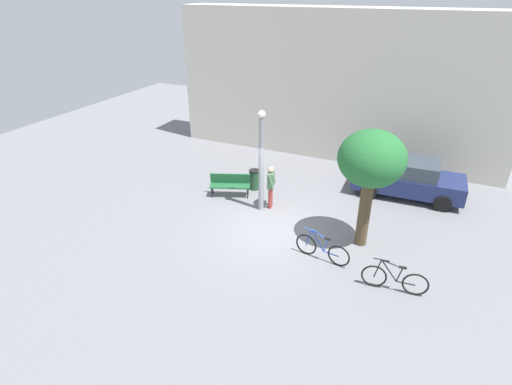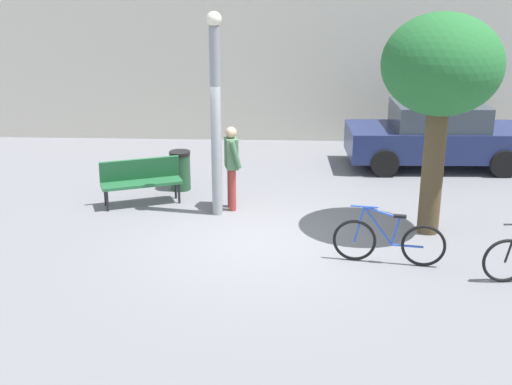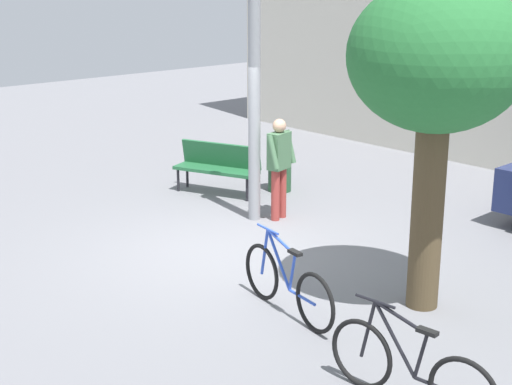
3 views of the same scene
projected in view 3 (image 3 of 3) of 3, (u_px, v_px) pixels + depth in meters
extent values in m
plane|color=slate|center=(231.00, 252.00, 11.20)|extent=(36.00, 36.00, 0.00)
cylinder|color=gray|center=(254.00, 112.00, 12.19)|extent=(0.20, 0.20, 3.58)
cylinder|color=#9E3833|center=(282.00, 192.00, 12.66)|extent=(0.14, 0.14, 0.85)
cylinder|color=#9E3833|center=(275.00, 195.00, 12.50)|extent=(0.14, 0.14, 0.85)
cube|color=#47704C|center=(279.00, 151.00, 12.38)|extent=(0.31, 0.44, 0.60)
sphere|color=tan|center=(279.00, 126.00, 12.27)|extent=(0.22, 0.22, 0.22)
cylinder|color=#47704C|center=(290.00, 146.00, 12.54)|extent=(0.24, 0.14, 0.55)
cylinder|color=#47704C|center=(273.00, 152.00, 12.15)|extent=(0.24, 0.14, 0.55)
cube|color=#236038|center=(216.00, 170.00, 13.98)|extent=(1.65, 0.99, 0.06)
cube|color=#236038|center=(221.00, 155.00, 14.07)|extent=(1.54, 0.70, 0.44)
cylinder|color=black|center=(247.00, 190.00, 13.60)|extent=(0.05, 0.05, 0.42)
cylinder|color=black|center=(178.00, 180.00, 14.22)|extent=(0.05, 0.05, 0.42)
cylinder|color=black|center=(255.00, 185.00, 13.87)|extent=(0.05, 0.05, 0.42)
cylinder|color=black|center=(187.00, 176.00, 14.50)|extent=(0.05, 0.05, 0.42)
cylinder|color=#4D3F28|center=(427.00, 215.00, 9.08)|extent=(0.38, 0.38, 2.32)
ellipsoid|color=#256A31|center=(438.00, 56.00, 8.56)|extent=(2.04, 2.04, 1.74)
torus|color=black|center=(262.00, 272.00, 9.51)|extent=(0.71, 0.16, 0.71)
torus|color=black|center=(315.00, 303.00, 8.62)|extent=(0.71, 0.16, 0.71)
cylinder|color=blue|center=(279.00, 259.00, 9.14)|extent=(0.50, 0.12, 0.64)
cylinder|color=blue|center=(281.00, 242.00, 9.03)|extent=(0.58, 0.13, 0.18)
cylinder|color=blue|center=(292.00, 273.00, 8.93)|extent=(0.14, 0.06, 0.48)
cylinder|color=blue|center=(302.00, 297.00, 8.83)|extent=(0.50, 0.12, 0.04)
cylinder|color=blue|center=(265.00, 252.00, 9.38)|extent=(0.17, 0.06, 0.63)
cube|color=black|center=(295.00, 253.00, 8.81)|extent=(0.21, 0.11, 0.04)
cylinder|color=blue|center=(268.00, 229.00, 9.24)|extent=(0.44, 0.10, 0.03)
torus|color=black|center=(361.00, 354.00, 7.48)|extent=(0.71, 0.11, 0.71)
cylinder|color=black|center=(395.00, 339.00, 7.16)|extent=(0.50, 0.08, 0.64)
cylinder|color=black|center=(400.00, 318.00, 7.06)|extent=(0.58, 0.09, 0.18)
cylinder|color=black|center=(421.00, 356.00, 6.99)|extent=(0.14, 0.05, 0.48)
cylinder|color=black|center=(368.00, 329.00, 7.35)|extent=(0.17, 0.05, 0.63)
cube|color=black|center=(427.00, 332.00, 6.88)|extent=(0.21, 0.10, 0.04)
cylinder|color=black|center=(375.00, 301.00, 7.22)|extent=(0.44, 0.07, 0.03)
cylinder|color=#234C2D|center=(280.00, 171.00, 14.20)|extent=(0.43, 0.43, 0.77)
cylinder|color=black|center=(280.00, 148.00, 14.08)|extent=(0.45, 0.45, 0.08)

